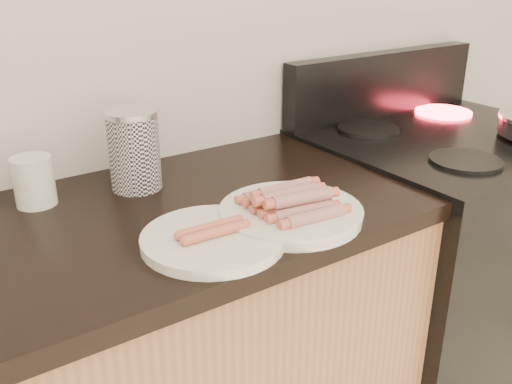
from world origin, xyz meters
TOP-DOWN VIEW (x-y plane):
  - stove at (0.78, 1.68)m, footprint 0.76×0.65m
  - stove_panel at (0.78, 1.96)m, footprint 0.76×0.06m
  - burner_near_left at (0.61, 1.51)m, footprint 0.18×0.18m
  - burner_far_left at (0.61, 1.84)m, footprint 0.18×0.18m
  - burner_far_right at (0.95, 1.84)m, footprint 0.18×0.18m
  - main_plate at (0.06, 1.51)m, footprint 0.36×0.36m
  - side_plate at (-0.12, 1.51)m, footprint 0.29×0.29m
  - hotdog_pile at (0.06, 1.51)m, footprint 0.13×0.19m
  - plain_sausages at (-0.12, 1.51)m, footprint 0.13×0.05m
  - canister at (-0.12, 1.84)m, footprint 0.12×0.12m
  - mug at (-0.34, 1.88)m, footprint 0.09×0.09m

SIDE VIEW (x-z plane):
  - stove at x=0.78m, z-range 0.00..0.91m
  - main_plate at x=0.06m, z-range 0.90..0.92m
  - side_plate at x=-0.12m, z-range 0.90..0.92m
  - burner_near_left at x=0.61m, z-range 0.91..0.92m
  - burner_far_left at x=0.61m, z-range 0.91..0.92m
  - burner_far_right at x=0.95m, z-range 0.91..0.92m
  - plain_sausages at x=-0.12m, z-range 0.92..0.94m
  - hotdog_pile at x=0.06m, z-range 0.92..0.96m
  - mug at x=-0.34m, z-range 0.90..1.01m
  - canister at x=-0.12m, z-range 0.90..1.08m
  - stove_panel at x=0.78m, z-range 0.91..1.11m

